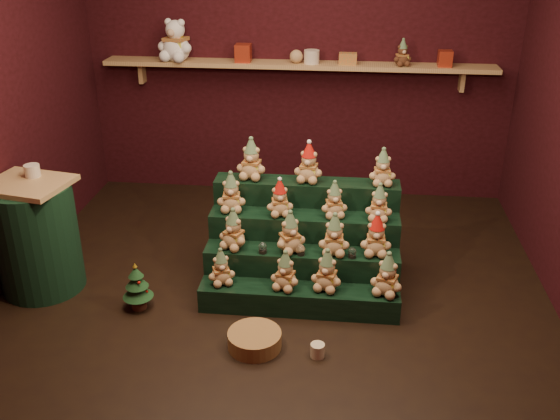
# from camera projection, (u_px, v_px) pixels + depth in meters

# --- Properties ---
(ground) EXTENTS (4.00, 4.00, 0.00)m
(ground) POSITION_uv_depth(u_px,v_px,m) (275.00, 296.00, 4.58)
(ground) COLOR black
(ground) RESTS_ON ground
(back_wall) EXTENTS (4.00, 0.10, 2.80)m
(back_wall) POSITION_uv_depth(u_px,v_px,m) (299.00, 50.00, 5.83)
(back_wall) COLOR black
(back_wall) RESTS_ON ground
(front_wall) EXTENTS (4.00, 0.10, 2.80)m
(front_wall) POSITION_uv_depth(u_px,v_px,m) (204.00, 278.00, 2.14)
(front_wall) COLOR black
(front_wall) RESTS_ON ground
(back_shelf) EXTENTS (3.60, 0.26, 0.24)m
(back_shelf) POSITION_uv_depth(u_px,v_px,m) (298.00, 65.00, 5.71)
(back_shelf) COLOR tan
(back_shelf) RESTS_ON ground
(riser_tier_front) EXTENTS (1.40, 0.22, 0.18)m
(riser_tier_front) POSITION_uv_depth(u_px,v_px,m) (299.00, 299.00, 4.38)
(riser_tier_front) COLOR black
(riser_tier_front) RESTS_ON ground
(riser_tier_midfront) EXTENTS (1.40, 0.22, 0.36)m
(riser_tier_midfront) POSITION_uv_depth(u_px,v_px,m) (301.00, 272.00, 4.54)
(riser_tier_midfront) COLOR black
(riser_tier_midfront) RESTS_ON ground
(riser_tier_midback) EXTENTS (1.40, 0.22, 0.54)m
(riser_tier_midback) POSITION_uv_depth(u_px,v_px,m) (304.00, 247.00, 4.70)
(riser_tier_midback) COLOR black
(riser_tier_midback) RESTS_ON ground
(riser_tier_back) EXTENTS (1.40, 0.22, 0.72)m
(riser_tier_back) POSITION_uv_depth(u_px,v_px,m) (306.00, 224.00, 4.86)
(riser_tier_back) COLOR black
(riser_tier_back) RESTS_ON ground
(teddy_0) EXTENTS (0.24, 0.23, 0.26)m
(teddy_0) POSITION_uv_depth(u_px,v_px,m) (221.00, 267.00, 4.35)
(teddy_0) COLOR tan
(teddy_0) RESTS_ON riser_tier_front
(teddy_1) EXTENTS (0.24, 0.23, 0.28)m
(teddy_1) POSITION_uv_depth(u_px,v_px,m) (285.00, 271.00, 4.29)
(teddy_1) COLOR tan
(teddy_1) RESTS_ON riser_tier_front
(teddy_2) EXTENTS (0.25, 0.24, 0.30)m
(teddy_2) POSITION_uv_depth(u_px,v_px,m) (327.00, 270.00, 4.27)
(teddy_2) COLOR tan
(teddy_2) RESTS_ON riser_tier_front
(teddy_3) EXTENTS (0.28, 0.26, 0.31)m
(teddy_3) POSITION_uv_depth(u_px,v_px,m) (388.00, 274.00, 4.22)
(teddy_3) COLOR tan
(teddy_3) RESTS_ON riser_tier_front
(teddy_4) EXTENTS (0.27, 0.26, 0.30)m
(teddy_4) POSITION_uv_depth(u_px,v_px,m) (233.00, 229.00, 4.44)
(teddy_4) COLOR tan
(teddy_4) RESTS_ON riser_tier_midfront
(teddy_5) EXTENTS (0.29, 0.28, 0.30)m
(teddy_5) POSITION_uv_depth(u_px,v_px,m) (290.00, 232.00, 4.39)
(teddy_5) COLOR tan
(teddy_5) RESTS_ON riser_tier_midfront
(teddy_6) EXTENTS (0.22, 0.20, 0.30)m
(teddy_6) POSITION_uv_depth(u_px,v_px,m) (334.00, 234.00, 4.36)
(teddy_6) COLOR tan
(teddy_6) RESTS_ON riser_tier_midfront
(teddy_7) EXTENTS (0.22, 0.20, 0.30)m
(teddy_7) POSITION_uv_depth(u_px,v_px,m) (376.00, 235.00, 4.35)
(teddy_7) COLOR tan
(teddy_7) RESTS_ON riser_tier_midfront
(teddy_8) EXTENTS (0.23, 0.21, 0.30)m
(teddy_8) POSITION_uv_depth(u_px,v_px,m) (231.00, 192.00, 4.59)
(teddy_8) COLOR tan
(teddy_8) RESTS_ON riser_tier_midback
(teddy_9) EXTENTS (0.23, 0.21, 0.27)m
(teddy_9) POSITION_uv_depth(u_px,v_px,m) (280.00, 198.00, 4.53)
(teddy_9) COLOR tan
(teddy_9) RESTS_ON riser_tier_midback
(teddy_10) EXTENTS (0.22, 0.21, 0.27)m
(teddy_10) POSITION_uv_depth(u_px,v_px,m) (334.00, 199.00, 4.51)
(teddy_10) COLOR tan
(teddy_10) RESTS_ON riser_tier_midback
(teddy_11) EXTENTS (0.21, 0.19, 0.27)m
(teddy_11) POSITION_uv_depth(u_px,v_px,m) (379.00, 202.00, 4.46)
(teddy_11) COLOR tan
(teddy_11) RESTS_ON riser_tier_midback
(teddy_12) EXTENTS (0.25, 0.23, 0.31)m
(teddy_12) POSITION_uv_depth(u_px,v_px,m) (251.00, 159.00, 4.69)
(teddy_12) COLOR tan
(teddy_12) RESTS_ON riser_tier_back
(teddy_13) EXTENTS (0.24, 0.22, 0.30)m
(teddy_13) POSITION_uv_depth(u_px,v_px,m) (309.00, 163.00, 4.63)
(teddy_13) COLOR tan
(teddy_13) RESTS_ON riser_tier_back
(teddy_14) EXTENTS (0.21, 0.19, 0.28)m
(teddy_14) POSITION_uv_depth(u_px,v_px,m) (383.00, 167.00, 4.58)
(teddy_14) COLOR tan
(teddy_14) RESTS_ON riser_tier_back
(snow_globe_a) EXTENTS (0.06, 0.06, 0.08)m
(snow_globe_a) POSITION_uv_depth(u_px,v_px,m) (263.00, 248.00, 4.42)
(snow_globe_a) COLOR black
(snow_globe_a) RESTS_ON riser_tier_midfront
(snow_globe_b) EXTENTS (0.06, 0.06, 0.08)m
(snow_globe_b) POSITION_uv_depth(u_px,v_px,m) (301.00, 250.00, 4.39)
(snow_globe_b) COLOR black
(snow_globe_b) RESTS_ON riser_tier_midfront
(snow_globe_c) EXTENTS (0.06, 0.06, 0.08)m
(snow_globe_c) POSITION_uv_depth(u_px,v_px,m) (352.00, 253.00, 4.36)
(snow_globe_c) COLOR black
(snow_globe_c) RESTS_ON riser_tier_midfront
(side_table) EXTENTS (0.63, 0.59, 0.85)m
(side_table) POSITION_uv_depth(u_px,v_px,m) (37.00, 237.00, 4.53)
(side_table) COLOR tan
(side_table) RESTS_ON ground
(table_ornament) EXTENTS (0.11, 0.11, 0.09)m
(table_ornament) POSITION_uv_depth(u_px,v_px,m) (32.00, 171.00, 4.41)
(table_ornament) COLOR beige
(table_ornament) RESTS_ON side_table
(mini_christmas_tree) EXTENTS (0.22, 0.22, 0.37)m
(mini_christmas_tree) POSITION_uv_depth(u_px,v_px,m) (137.00, 286.00, 4.37)
(mini_christmas_tree) COLOR #442518
(mini_christmas_tree) RESTS_ON ground
(mug_left) EXTENTS (0.10, 0.10, 0.10)m
(mug_left) POSITION_uv_depth(u_px,v_px,m) (249.00, 333.00, 4.09)
(mug_left) COLOR beige
(mug_left) RESTS_ON ground
(mug_right) EXTENTS (0.09, 0.09, 0.09)m
(mug_right) POSITION_uv_depth(u_px,v_px,m) (317.00, 350.00, 3.93)
(mug_right) COLOR beige
(mug_right) RESTS_ON ground
(wicker_basket) EXTENTS (0.38, 0.38, 0.11)m
(wicker_basket) POSITION_uv_depth(u_px,v_px,m) (255.00, 340.00, 4.02)
(wicker_basket) COLOR olive
(wicker_basket) RESTS_ON ground
(white_bear) EXTENTS (0.40, 0.38, 0.47)m
(white_bear) POSITION_uv_depth(u_px,v_px,m) (175.00, 34.00, 5.68)
(white_bear) COLOR white
(white_bear) RESTS_ON back_shelf
(brown_bear) EXTENTS (0.20, 0.19, 0.23)m
(brown_bear) POSITION_uv_depth(u_px,v_px,m) (402.00, 53.00, 5.53)
(brown_bear) COLOR #532E1B
(brown_bear) RESTS_ON back_shelf
(gift_tin_red_a) EXTENTS (0.14, 0.14, 0.16)m
(gift_tin_red_a) POSITION_uv_depth(u_px,v_px,m) (243.00, 53.00, 5.70)
(gift_tin_red_a) COLOR #9F2D18
(gift_tin_red_a) RESTS_ON back_shelf
(gift_tin_cream) EXTENTS (0.14, 0.14, 0.12)m
(gift_tin_cream) POSITION_uv_depth(u_px,v_px,m) (312.00, 57.00, 5.64)
(gift_tin_cream) COLOR beige
(gift_tin_cream) RESTS_ON back_shelf
(gift_tin_red_b) EXTENTS (0.12, 0.12, 0.14)m
(gift_tin_red_b) POSITION_uv_depth(u_px,v_px,m) (445.00, 59.00, 5.52)
(gift_tin_red_b) COLOR #9F2D18
(gift_tin_red_b) RESTS_ON back_shelf
(shelf_plush_ball) EXTENTS (0.12, 0.12, 0.12)m
(shelf_plush_ball) POSITION_uv_depth(u_px,v_px,m) (296.00, 56.00, 5.66)
(shelf_plush_ball) COLOR tan
(shelf_plush_ball) RESTS_ON back_shelf
(scarf_gift_box) EXTENTS (0.16, 0.10, 0.10)m
(scarf_gift_box) POSITION_uv_depth(u_px,v_px,m) (348.00, 59.00, 5.62)
(scarf_gift_box) COLOR #D8521E
(scarf_gift_box) RESTS_ON back_shelf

